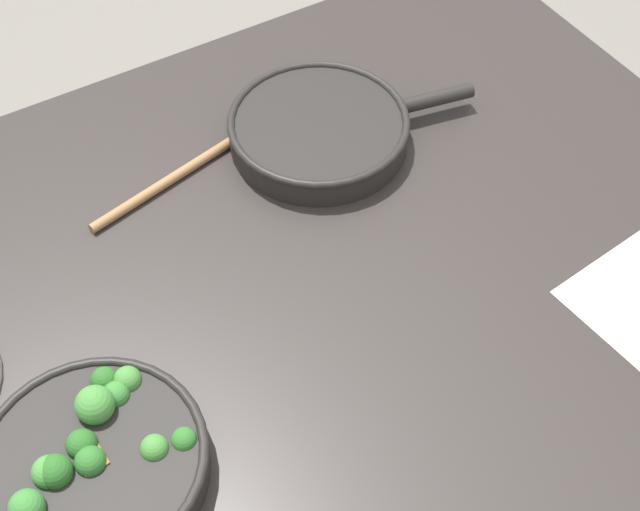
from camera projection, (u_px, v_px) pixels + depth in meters
name	position (u px, v px, depth m)	size (l,w,h in m)	color
ground_plane	(320.00, 498.00, 1.81)	(14.00, 14.00, 0.00)	slate
dining_table_red	(320.00, 297.00, 1.27)	(1.31, 1.03, 0.76)	#2D2826
skillet_broccoli	(91.00, 462.00, 1.00)	(0.38, 0.26, 0.08)	black
skillet_eggs	(320.00, 130.00, 1.35)	(0.39, 0.28, 0.05)	black
wooden_spoon	(218.00, 149.00, 1.35)	(0.37, 0.11, 0.02)	#996B42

